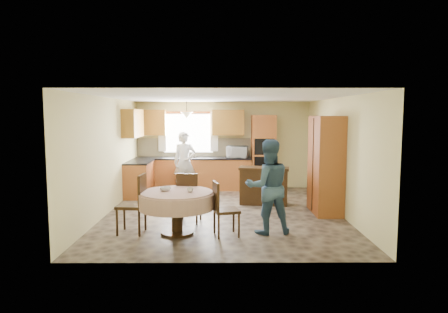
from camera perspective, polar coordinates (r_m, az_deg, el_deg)
floor at (r=8.84m, az=-0.12°, el=-7.97°), size 5.00×6.00×0.01m
ceiling at (r=8.58m, az=-0.13°, el=8.45°), size 5.00×6.00×0.01m
wall_back at (r=11.61m, az=-0.17°, el=1.64°), size 5.00×0.02×2.50m
wall_front at (r=5.64m, az=-0.02°, el=-3.00°), size 5.00×0.02×2.50m
wall_left at (r=8.97m, az=-16.31°, el=0.11°), size 0.02×6.00×2.50m
wall_right at (r=8.98m, az=16.03°, el=0.13°), size 0.02×6.00×2.50m
window at (r=11.61m, az=-5.12°, el=3.35°), size 1.40×0.03×1.10m
curtain_left at (r=11.64m, az=-8.83°, el=3.55°), size 0.22×0.02×1.15m
curtain_right at (r=11.52m, az=-1.42°, el=3.60°), size 0.22×0.02×1.15m
base_cab_back at (r=11.43m, az=-4.44°, el=-2.53°), size 3.30×0.60×0.88m
counter_back at (r=11.37m, az=-4.46°, el=-0.24°), size 3.30×0.64×0.04m
base_cab_left at (r=10.73m, az=-12.00°, el=-3.20°), size 0.60×1.20×0.88m
counter_left at (r=10.67m, az=-12.06°, el=-0.77°), size 0.64×1.20×0.04m
backsplash at (r=11.63m, az=-4.36°, el=1.29°), size 3.30×0.02×0.55m
wall_cab_left at (r=11.59m, az=-10.40°, el=4.80°), size 0.85×0.33×0.72m
wall_cab_right at (r=11.41m, az=0.58°, el=4.88°), size 0.90×0.33×0.72m
wall_cab_side at (r=10.63m, az=-12.89°, el=4.65°), size 0.33×1.20×0.72m
oven_tower at (r=11.38m, az=5.63°, el=0.56°), size 0.66×0.62×2.12m
oven_upper at (r=11.05m, az=5.81°, el=1.39°), size 0.56×0.01×0.45m
oven_lower at (r=11.10m, az=5.78°, el=-1.19°), size 0.56×0.01×0.45m
pendant at (r=11.12m, az=-5.36°, el=5.91°), size 0.36×0.36×0.18m
sideboard at (r=9.58m, az=5.71°, el=-4.34°), size 1.24×0.68×0.84m
space_heater at (r=9.05m, az=14.02°, el=-5.81°), size 0.46×0.34×0.62m
cupboard at (r=8.90m, az=14.33°, el=-1.16°), size 0.55×1.10×2.10m
dining_table at (r=7.22m, az=-6.75°, el=-6.32°), size 1.35×1.35×0.77m
chair_left at (r=7.37m, az=-12.47°, el=-6.19°), size 0.50×0.50×1.07m
chair_back at (r=7.87m, az=-5.11°, el=-5.56°), size 0.50×0.50×1.01m
chair_right at (r=7.06m, az=-0.28°, el=-7.09°), size 0.50×0.50×0.97m
framed_picture at (r=9.71m, az=14.59°, el=2.77°), size 0.06×0.62×0.51m
microwave at (r=11.28m, az=1.89°, el=0.66°), size 0.63×0.47×0.32m
person_sink at (r=10.91m, az=-5.65°, el=-0.85°), size 0.70×0.55×1.67m
person_dining at (r=7.21m, az=6.31°, el=-4.30°), size 0.92×0.76×1.70m
bowl_sideboard at (r=9.49m, az=3.82°, el=-1.73°), size 0.22×0.22×0.05m
bottle_sideboard at (r=9.52m, az=7.04°, el=-0.86°), size 0.16×0.16×0.33m
cup_table at (r=7.09m, az=-4.85°, el=-4.77°), size 0.13×0.13×0.09m
bowl_table at (r=7.28m, az=-8.38°, el=-4.61°), size 0.28×0.28×0.07m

